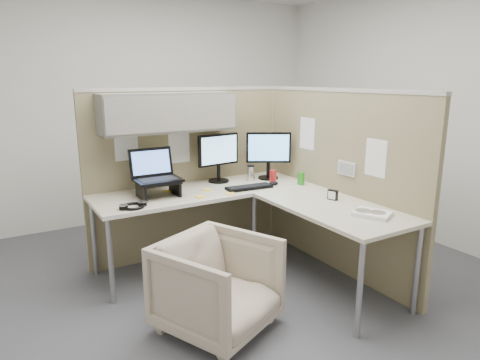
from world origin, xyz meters
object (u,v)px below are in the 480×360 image
desk (250,201)px  office_chair (218,281)px  monitor_left (218,154)px  keyboard (249,187)px

desk → office_chair: (-0.63, -0.60, -0.33)m
desk → monitor_left: monitor_left is taller
monitor_left → keyboard: monitor_left is taller
office_chair → keyboard: bearing=22.6°
office_chair → keyboard: 1.18m
desk → keyboard: keyboard is taller
desk → keyboard: 0.26m
office_chair → keyboard: (0.76, 0.82, 0.38)m
office_chair → keyboard: keyboard is taller
monitor_left → keyboard: 0.48m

